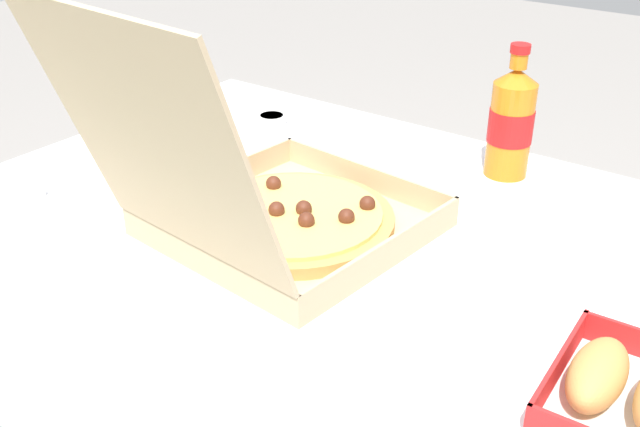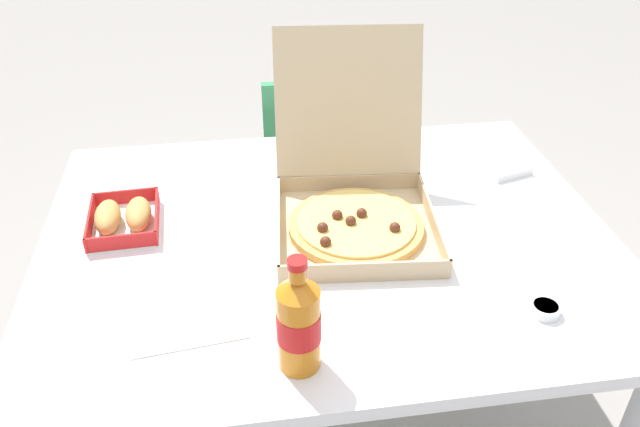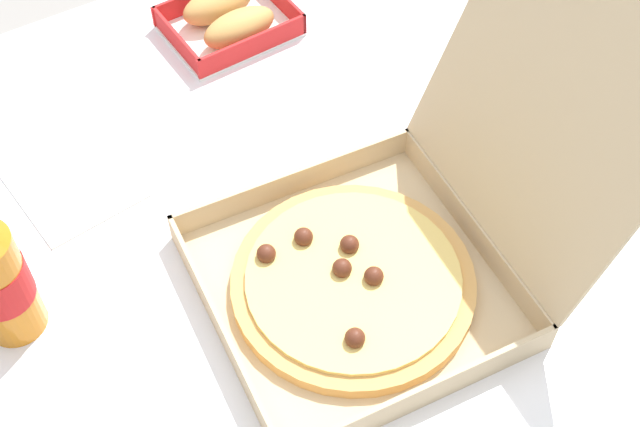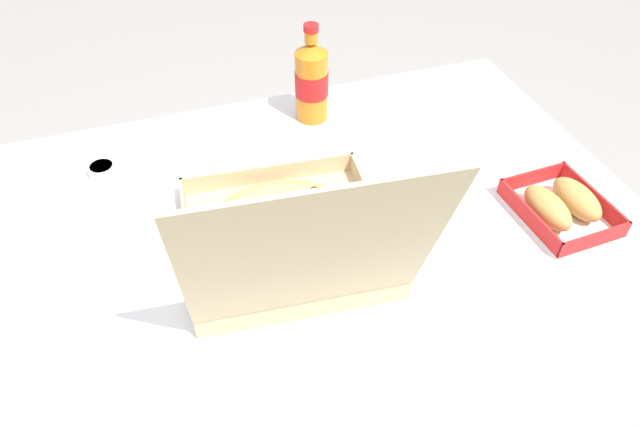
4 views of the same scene
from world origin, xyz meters
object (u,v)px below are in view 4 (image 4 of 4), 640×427
Objects in this scene: pizza_box_open at (290,239)px; cola_bottle at (312,81)px; paper_menu at (413,133)px; dipping_sauce_cup at (102,169)px; bread_side_box at (562,205)px; napkin_pile at (31,418)px.

pizza_box_open is 0.45m from cola_bottle.
dipping_sauce_cup is at bearing -13.19° from paper_menu.
cola_bottle is 1.07× the size of paper_menu.
cola_bottle is (0.34, -0.46, 0.07)m from bread_side_box.
pizza_box_open is 2.35× the size of paper_menu.
paper_menu is (-0.19, 0.13, -0.09)m from cola_bottle.
bread_side_box is 0.36m from paper_menu.
cola_bottle is at bearing -41.59° from paper_menu.
pizza_box_open is 2.21× the size of cola_bottle.
napkin_pile is (0.93, 0.12, -0.02)m from bread_side_box.
dipping_sauce_cup is at bearing 6.98° from cola_bottle.
paper_menu is at bearing -65.90° from bread_side_box.
napkin_pile is (0.42, 0.18, -0.04)m from pizza_box_open.
bread_side_box is 0.94× the size of paper_menu.
paper_menu is (0.15, -0.33, -0.02)m from bread_side_box.
pizza_box_open reaches higher than paper_menu.
pizza_box_open is 8.82× the size of dipping_sauce_cup.
dipping_sauce_cup is at bearing -50.02° from pizza_box_open.
pizza_box_open is 0.51m from bread_side_box.
paper_menu is 0.66m from dipping_sauce_cup.
dipping_sauce_cup is (0.47, 0.06, -0.08)m from cola_bottle.
cola_bottle reaches higher than paper_menu.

